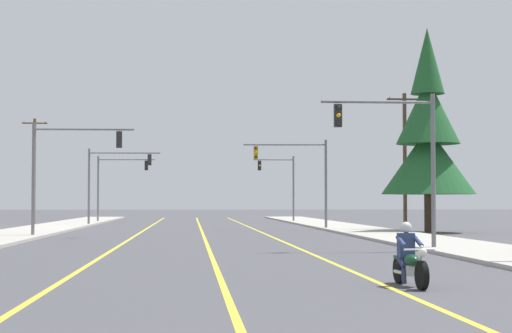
{
  "coord_description": "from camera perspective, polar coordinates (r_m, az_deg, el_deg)",
  "views": [
    {
      "loc": [
        -0.57,
        -7.24,
        1.92
      ],
      "look_at": [
        1.76,
        23.07,
        3.17
      ],
      "focal_mm": 60.15,
      "sensor_mm": 36.0,
      "label": 1
    }
  ],
  "objects": [
    {
      "name": "lane_stripe_right",
      "position": [
        52.47,
        0.48,
        -4.45
      ],
      "size": [
        0.16,
        100.0,
        0.01
      ],
      "primitive_type": "cube",
      "color": "yellow",
      "rests_on": "ground"
    },
    {
      "name": "traffic_signal_near_left",
      "position": [
        47.58,
        -12.69,
        0.37
      ],
      "size": [
        5.5,
        0.37,
        6.2
      ],
      "color": "slate",
      "rests_on": "ground"
    },
    {
      "name": "traffic_signal_far_left",
      "position": [
        81.0,
        -9.37,
        -0.76
      ],
      "size": [
        5.36,
        0.53,
        6.2
      ],
      "color": "slate",
      "rests_on": "ground"
    },
    {
      "name": "lane_stripe_left",
      "position": [
        52.37,
        -7.78,
        -4.43
      ],
      "size": [
        0.16,
        100.0,
        0.01
      ],
      "primitive_type": "cube",
      "color": "yellow",
      "rests_on": "ground"
    },
    {
      "name": "conifer_tree_right_verge_far",
      "position": [
        54.53,
        11.36,
        1.86
      ],
      "size": [
        5.83,
        5.83,
        12.83
      ],
      "color": "#423023",
      "rests_on": "ground"
    },
    {
      "name": "motorcycle_with_rider",
      "position": [
        19.84,
        10.16,
        -6.17
      ],
      "size": [
        0.7,
        2.19,
        1.46
      ],
      "color": "black",
      "rests_on": "ground"
    },
    {
      "name": "traffic_signal_mid_right",
      "position": [
        59.13,
        3.04,
        -0.19
      ],
      "size": [
        5.78,
        0.5,
        6.2
      ],
      "color": "slate",
      "rests_on": "ground"
    },
    {
      "name": "traffic_signal_far_right",
      "position": [
        80.37,
        1.76,
        -0.84
      ],
      "size": [
        3.88,
        0.53,
        6.2
      ],
      "color": "slate",
      "rests_on": "ground"
    },
    {
      "name": "traffic_signal_mid_left",
      "position": [
        70.03,
        -9.67,
        -0.49
      ],
      "size": [
        5.8,
        0.43,
        6.2
      ],
      "color": "slate",
      "rests_on": "ground"
    },
    {
      "name": "traffic_signal_near_right",
      "position": [
        34.27,
        9.63,
        1.29
      ],
      "size": [
        4.56,
        0.37,
        6.2
      ],
      "color": "slate",
      "rests_on": "ground"
    },
    {
      "name": "lane_stripe_center",
      "position": [
        52.28,
        -3.58,
        -4.45
      ],
      "size": [
        0.16,
        100.0,
        0.01
      ],
      "primitive_type": "cube",
      "color": "yellow",
      "rests_on": "ground"
    },
    {
      "name": "sidewalk_kerb_right",
      "position": [
        48.56,
        8.83,
        -4.51
      ],
      "size": [
        4.4,
        110.0,
        0.14
      ],
      "primitive_type": "cube",
      "color": "#ADA89E",
      "rests_on": "ground"
    },
    {
      "name": "utility_pole_right_far",
      "position": [
        58.39,
        9.87,
        0.55
      ],
      "size": [
        2.4,
        0.26,
        9.22
      ],
      "color": "#4C3828",
      "rests_on": "ground"
    },
    {
      "name": "utility_pole_left_far",
      "position": [
        76.77,
        -14.53,
        -0.14
      ],
      "size": [
        2.18,
        0.26,
        9.14
      ],
      "color": "brown",
      "rests_on": "ground"
    },
    {
      "name": "sidewalk_kerb_left",
      "position": [
        48.31,
        -16.31,
        -4.45
      ],
      "size": [
        4.4,
        110.0,
        0.14
      ],
      "primitive_type": "cube",
      "color": "#ADA89E",
      "rests_on": "ground"
    }
  ]
}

